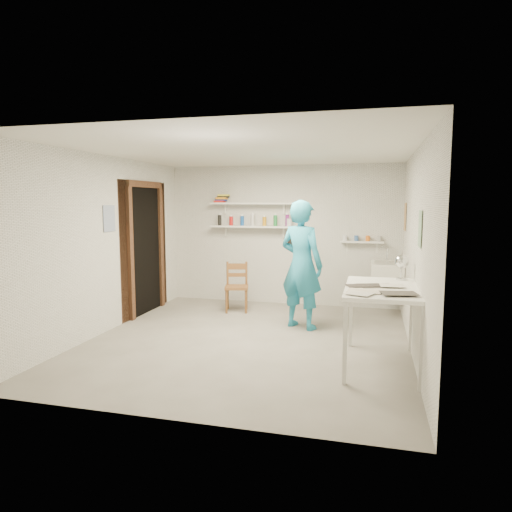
% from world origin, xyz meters
% --- Properties ---
extents(floor, '(4.00, 4.50, 0.02)m').
position_xyz_m(floor, '(0.00, 0.00, -0.01)').
color(floor, slate).
rests_on(floor, ground).
extents(ceiling, '(4.00, 4.50, 0.02)m').
position_xyz_m(ceiling, '(0.00, 0.00, 2.41)').
color(ceiling, silver).
rests_on(ceiling, wall_back).
extents(wall_back, '(4.00, 0.02, 2.40)m').
position_xyz_m(wall_back, '(0.00, 2.26, 1.20)').
color(wall_back, silver).
rests_on(wall_back, ground).
extents(wall_front, '(4.00, 0.02, 2.40)m').
position_xyz_m(wall_front, '(0.00, -2.26, 1.20)').
color(wall_front, silver).
rests_on(wall_front, ground).
extents(wall_left, '(0.02, 4.50, 2.40)m').
position_xyz_m(wall_left, '(-2.01, 0.00, 1.20)').
color(wall_left, silver).
rests_on(wall_left, ground).
extents(wall_right, '(0.02, 4.50, 2.40)m').
position_xyz_m(wall_right, '(2.01, 0.00, 1.20)').
color(wall_right, silver).
rests_on(wall_right, ground).
extents(doorway_recess, '(0.02, 0.90, 2.00)m').
position_xyz_m(doorway_recess, '(-1.99, 1.05, 1.00)').
color(doorway_recess, black).
rests_on(doorway_recess, wall_left).
extents(corridor_box, '(1.40, 1.50, 2.10)m').
position_xyz_m(corridor_box, '(-2.70, 1.05, 1.05)').
color(corridor_box, brown).
rests_on(corridor_box, ground).
extents(door_lintel, '(0.06, 1.05, 0.10)m').
position_xyz_m(door_lintel, '(-1.97, 1.05, 2.05)').
color(door_lintel, brown).
rests_on(door_lintel, wall_left).
extents(door_jamb_near, '(0.06, 0.10, 2.00)m').
position_xyz_m(door_jamb_near, '(-1.97, 0.55, 1.00)').
color(door_jamb_near, brown).
rests_on(door_jamb_near, ground).
extents(door_jamb_far, '(0.06, 0.10, 2.00)m').
position_xyz_m(door_jamb_far, '(-1.97, 1.55, 1.00)').
color(door_jamb_far, brown).
rests_on(door_jamb_far, ground).
extents(shelf_lower, '(1.50, 0.22, 0.03)m').
position_xyz_m(shelf_lower, '(-0.50, 2.13, 1.35)').
color(shelf_lower, white).
rests_on(shelf_lower, wall_back).
extents(shelf_upper, '(1.50, 0.22, 0.03)m').
position_xyz_m(shelf_upper, '(-0.50, 2.13, 1.75)').
color(shelf_upper, white).
rests_on(shelf_upper, wall_back).
extents(ledge_shelf, '(0.70, 0.14, 0.03)m').
position_xyz_m(ledge_shelf, '(1.35, 2.17, 1.12)').
color(ledge_shelf, white).
rests_on(ledge_shelf, wall_back).
extents(poster_left, '(0.01, 0.28, 0.36)m').
position_xyz_m(poster_left, '(-1.99, 0.05, 1.55)').
color(poster_left, '#334C7F').
rests_on(poster_left, wall_left).
extents(poster_right_a, '(0.01, 0.34, 0.42)m').
position_xyz_m(poster_right_a, '(1.99, 1.80, 1.55)').
color(poster_right_a, '#995933').
rests_on(poster_right_a, wall_right).
extents(poster_right_b, '(0.01, 0.30, 0.38)m').
position_xyz_m(poster_right_b, '(1.99, -0.55, 1.50)').
color(poster_right_b, '#3F724C').
rests_on(poster_right_b, wall_right).
extents(belfast_sink, '(0.48, 0.60, 0.30)m').
position_xyz_m(belfast_sink, '(1.75, 1.70, 0.70)').
color(belfast_sink, white).
rests_on(belfast_sink, wall_right).
extents(man, '(0.78, 0.67, 1.80)m').
position_xyz_m(man, '(0.56, 0.76, 0.90)').
color(man, teal).
rests_on(man, ground).
extents(wall_clock, '(0.31, 0.17, 0.32)m').
position_xyz_m(wall_clock, '(0.47, 0.96, 1.20)').
color(wall_clock, '#F4F3A6').
rests_on(wall_clock, man).
extents(wooden_chair, '(0.45, 0.43, 0.80)m').
position_xyz_m(wooden_chair, '(-0.60, 1.47, 0.40)').
color(wooden_chair, brown).
rests_on(wooden_chair, ground).
extents(work_table, '(0.78, 1.31, 0.87)m').
position_xyz_m(work_table, '(1.64, -0.53, 0.44)').
color(work_table, white).
rests_on(work_table, ground).
extents(desk_lamp, '(0.16, 0.16, 0.16)m').
position_xyz_m(desk_lamp, '(1.86, -0.01, 1.09)').
color(desk_lamp, silver).
rests_on(desk_lamp, work_table).
extents(spray_cans, '(1.26, 0.06, 0.17)m').
position_xyz_m(spray_cans, '(-0.50, 2.13, 1.45)').
color(spray_cans, black).
rests_on(spray_cans, shelf_lower).
extents(book_stack, '(0.26, 0.14, 0.14)m').
position_xyz_m(book_stack, '(-1.06, 2.13, 1.83)').
color(book_stack, red).
rests_on(book_stack, shelf_upper).
extents(ledge_pots, '(0.48, 0.07, 0.09)m').
position_xyz_m(ledge_pots, '(1.35, 2.17, 1.18)').
color(ledge_pots, silver).
rests_on(ledge_pots, ledge_shelf).
extents(papers, '(0.30, 0.22, 0.03)m').
position_xyz_m(papers, '(1.64, -0.53, 0.88)').
color(papers, silver).
rests_on(papers, work_table).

